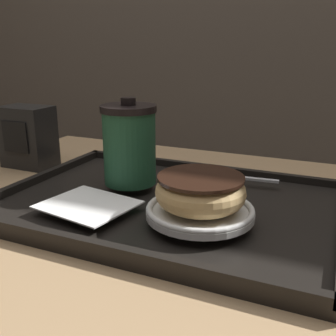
% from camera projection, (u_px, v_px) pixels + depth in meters
% --- Properties ---
extents(cafe_table, '(0.86, 0.67, 0.73)m').
position_uv_depth(cafe_table, '(159.00, 297.00, 0.66)').
color(cafe_table, tan).
rests_on(cafe_table, ground_plane).
extents(serving_tray, '(0.49, 0.34, 0.02)m').
position_uv_depth(serving_tray, '(168.00, 205.00, 0.58)').
color(serving_tray, black).
rests_on(serving_tray, cafe_table).
extents(napkin_paper, '(0.13, 0.12, 0.00)m').
position_uv_depth(napkin_paper, '(88.00, 204.00, 0.54)').
color(napkin_paper, white).
rests_on(napkin_paper, serving_tray).
extents(coffee_cup_front, '(0.09, 0.09, 0.13)m').
position_uv_depth(coffee_cup_front, '(129.00, 144.00, 0.61)').
color(coffee_cup_front, '#235638').
rests_on(coffee_cup_front, serving_tray).
extents(plate_with_chocolate_donut, '(0.14, 0.14, 0.01)m').
position_uv_depth(plate_with_chocolate_donut, '(200.00, 211.00, 0.50)').
color(plate_with_chocolate_donut, white).
rests_on(plate_with_chocolate_donut, serving_tray).
extents(donut_chocolate_glazed, '(0.11, 0.11, 0.04)m').
position_uv_depth(donut_chocolate_glazed, '(201.00, 191.00, 0.49)').
color(donut_chocolate_glazed, '#DBB270').
rests_on(donut_chocolate_glazed, plate_with_chocolate_donut).
extents(spoon, '(0.15, 0.03, 0.01)m').
position_uv_depth(spoon, '(213.00, 173.00, 0.66)').
color(spoon, silver).
rests_on(spoon, serving_tray).
extents(napkin_dispenser, '(0.10, 0.07, 0.12)m').
position_uv_depth(napkin_dispenser, '(28.00, 137.00, 0.78)').
color(napkin_dispenser, black).
rests_on(napkin_dispenser, cafe_table).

